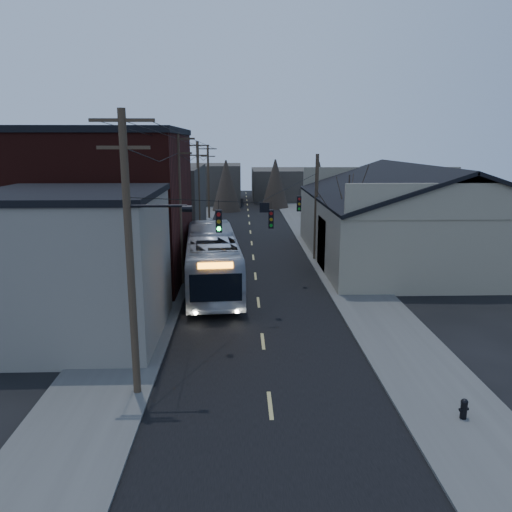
% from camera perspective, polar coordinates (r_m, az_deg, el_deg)
% --- Properties ---
extents(ground, '(160.00, 160.00, 0.00)m').
position_cam_1_polar(ground, '(17.28, 2.04, -20.00)').
color(ground, black).
rests_on(ground, ground).
extents(road_surface, '(9.00, 110.00, 0.02)m').
position_cam_1_polar(road_surface, '(45.46, -0.44, 0.98)').
color(road_surface, black).
rests_on(road_surface, ground).
extents(sidewalk_left, '(4.00, 110.00, 0.12)m').
position_cam_1_polar(sidewalk_left, '(45.77, -8.61, 0.98)').
color(sidewalk_left, '#474744').
rests_on(sidewalk_left, ground).
extents(sidewalk_right, '(4.00, 110.00, 0.12)m').
position_cam_1_polar(sidewalk_right, '(46.06, 7.67, 1.08)').
color(sidewalk_right, '#474744').
rests_on(sidewalk_right, ground).
extents(building_clapboard, '(8.00, 8.00, 7.00)m').
position_cam_1_polar(building_clapboard, '(25.48, -19.96, -1.25)').
color(building_clapboard, '#6C655A').
rests_on(building_clapboard, ground).
extents(building_brick, '(10.00, 12.00, 10.00)m').
position_cam_1_polar(building_brick, '(35.89, -16.31, 5.35)').
color(building_brick, black).
rests_on(building_brick, ground).
extents(building_left_far, '(9.00, 14.00, 7.00)m').
position_cam_1_polar(building_left_far, '(51.52, -11.29, 6.07)').
color(building_left_far, '#35312B').
rests_on(building_left_far, ground).
extents(warehouse, '(16.16, 20.60, 7.73)m').
position_cam_1_polar(warehouse, '(42.42, 17.59, 3.21)').
color(warehouse, gray).
rests_on(warehouse, ground).
extents(building_far_left, '(10.00, 12.00, 6.00)m').
position_cam_1_polar(building_far_left, '(79.89, -5.39, 8.23)').
color(building_far_left, '#35312B').
rests_on(building_far_left, ground).
extents(building_far_right, '(12.00, 14.00, 5.00)m').
position_cam_1_polar(building_far_right, '(85.13, 3.68, 8.21)').
color(building_far_right, '#35312B').
rests_on(building_far_right, ground).
extents(bare_tree, '(0.40, 0.40, 7.20)m').
position_cam_1_polar(bare_tree, '(35.76, 10.42, 3.36)').
color(bare_tree, black).
rests_on(bare_tree, ground).
extents(utility_lines, '(11.24, 45.28, 10.50)m').
position_cam_1_polar(utility_lines, '(38.93, -4.87, 6.30)').
color(utility_lines, '#382B1E').
rests_on(utility_lines, ground).
extents(bus, '(4.29, 13.80, 3.78)m').
position_cam_1_polar(bus, '(32.68, -5.03, -0.42)').
color(bus, '#AEB2BA').
rests_on(bus, ground).
extents(parked_car, '(1.49, 4.04, 1.32)m').
position_cam_1_polar(parked_car, '(47.36, -4.74, 2.22)').
color(parked_car, '#97999E').
rests_on(parked_car, ground).
extents(fire_hydrant, '(0.35, 0.25, 0.73)m').
position_cam_1_polar(fire_hydrant, '(19.19, 22.67, -15.72)').
color(fire_hydrant, black).
rests_on(fire_hydrant, sidewalk_right).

